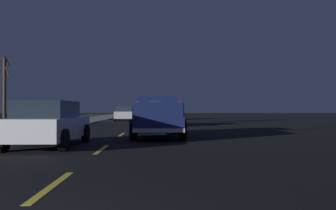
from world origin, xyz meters
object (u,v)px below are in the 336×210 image
object	(u,v)px
sedan_white	(49,123)
bare_tree_far	(4,88)
pickup_truck	(157,115)
sedan_green	(158,113)
sedan_silver	(125,113)
sedan_blue	(157,115)

from	to	relation	value
sedan_white	bare_tree_far	xyz separation A→B (m)	(19.22, 9.76, 2.27)
sedan_white	bare_tree_far	world-z (taller)	bare_tree_far
pickup_truck	sedan_white	xyz separation A→B (m)	(-4.02, 3.68, -0.20)
sedan_white	pickup_truck	bearing A→B (deg)	-42.51
sedan_green	bare_tree_far	bearing A→B (deg)	123.85
sedan_silver	sedan_green	distance (m)	5.09
pickup_truck	bare_tree_far	distance (m)	20.40
sedan_white	sedan_blue	size ratio (longest dim) A/B	1.00
sedan_blue	bare_tree_far	world-z (taller)	bare_tree_far
sedan_silver	sedan_green	bearing A→B (deg)	-42.45
sedan_white	sedan_green	bearing A→B (deg)	-7.68
sedan_silver	sedan_blue	size ratio (longest dim) A/B	1.00
sedan_blue	sedan_silver	bearing A→B (deg)	17.33
sedan_green	sedan_blue	distance (m)	14.28
sedan_silver	bare_tree_far	size ratio (longest dim) A/B	0.74
sedan_silver	sedan_white	world-z (taller)	same
bare_tree_far	sedan_white	bearing A→B (deg)	-153.07
sedan_white	sedan_green	distance (m)	28.59
sedan_silver	sedan_white	bearing A→B (deg)	179.10
pickup_truck	sedan_white	world-z (taller)	pickup_truck
pickup_truck	sedan_silver	distance (m)	20.82
sedan_white	sedan_silver	bearing A→B (deg)	-0.90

